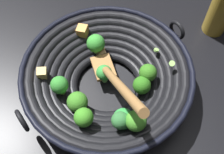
% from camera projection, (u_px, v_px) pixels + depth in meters
% --- Properties ---
extents(ground_plane, '(4.00, 4.00, 0.00)m').
position_uv_depth(ground_plane, '(107.00, 88.00, 0.75)').
color(ground_plane, black).
extents(wok, '(0.42, 0.45, 0.28)m').
position_uv_depth(wok, '(107.00, 77.00, 0.70)').
color(wok, black).
rests_on(wok, ground).
extents(cooking_oil_bottle, '(0.06, 0.06, 0.20)m').
position_uv_depth(cooking_oil_bottle, '(221.00, 9.00, 0.78)').
color(cooking_oil_bottle, gold).
rests_on(cooking_oil_bottle, ground).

